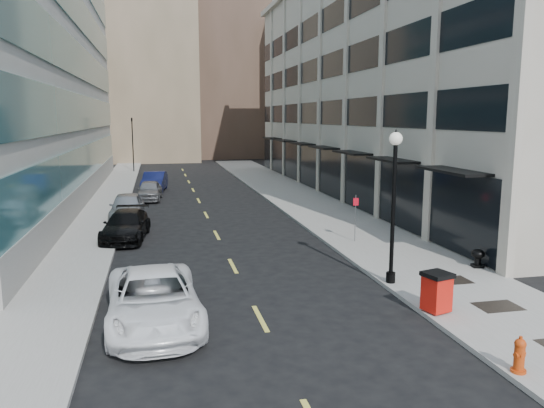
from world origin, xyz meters
name	(u,v)px	position (x,y,z in m)	size (l,w,h in m)	color
ground	(274,345)	(0.00, 0.00, 0.00)	(160.00, 160.00, 0.00)	black
sidewalk_right	(319,209)	(7.50, 20.00, 0.07)	(5.00, 80.00, 0.15)	gray
sidewalk_left	(100,218)	(-6.50, 20.00, 0.07)	(3.00, 80.00, 0.15)	gray
building_right	(407,82)	(16.94, 26.99, 8.99)	(15.30, 46.50, 18.25)	beige
skyline_tan_near	(146,62)	(-4.00, 68.00, 14.00)	(14.00, 18.00, 28.00)	#9B8165
skyline_brown	(224,47)	(8.00, 72.00, 17.00)	(12.00, 16.00, 34.00)	brown
skyline_tan_far	(84,87)	(-14.00, 78.00, 11.00)	(12.00, 14.00, 22.00)	#9B8165
skyline_stone	(295,91)	(18.00, 66.00, 10.00)	(10.00, 14.00, 20.00)	beige
grate_mid	(498,306)	(7.60, 1.00, 0.15)	(1.40, 1.00, 0.01)	black
grate_far	(451,280)	(7.60, 3.80, 0.15)	(1.40, 1.00, 0.01)	black
road_centerline	(211,224)	(0.00, 17.00, 0.01)	(0.15, 68.20, 0.01)	#D8CC4C
traffic_signal	(132,121)	(-5.50, 48.00, 5.72)	(0.66, 0.66, 6.98)	black
car_white_van	(154,300)	(-3.20, 2.14, 0.81)	(2.67, 5.80, 1.61)	white
car_black_pickup	(126,225)	(-4.61, 14.00, 0.73)	(2.04, 5.01, 1.46)	black
car_silver_sedan	(127,207)	(-4.80, 19.27, 0.82)	(1.94, 4.83, 1.65)	#94989C
car_blue_sedan	(155,182)	(-3.20, 31.98, 0.82)	(1.73, 4.95, 1.63)	#121745
car_grey_sedan	(149,191)	(-3.57, 27.00, 0.73)	(1.73, 4.31, 1.47)	slate
fire_hydrant	(520,355)	(5.30, -3.04, 0.59)	(0.37, 0.37, 0.90)	#D7410F
trash_bin	(437,291)	(5.40, 1.00, 0.84)	(0.97, 0.97, 1.27)	red
lamppost	(394,194)	(5.30, 4.08, 3.45)	(0.47, 0.47, 5.63)	black
sign_post	(356,211)	(6.40, 10.54, 1.64)	(0.27, 0.06, 2.30)	slate
urn_planter	(478,256)	(9.60, 5.18, 0.61)	(0.54, 0.54, 0.75)	black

